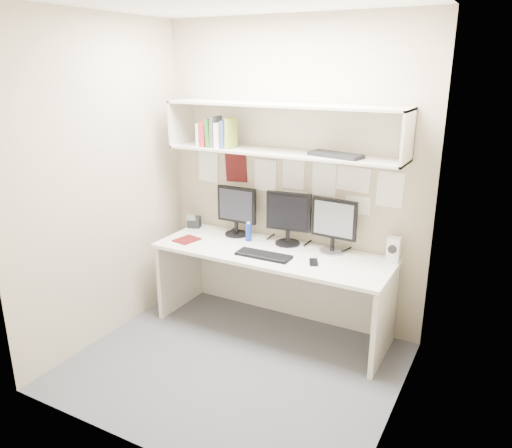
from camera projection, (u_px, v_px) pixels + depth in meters
The scene contains 19 objects.
floor at pixel (234, 366), 3.84m from camera, with size 2.40×2.00×0.01m, color #48484D.
wall_back at pixel (291, 176), 4.28m from camera, with size 2.40×0.02×2.60m, color tan.
wall_front at pixel (132, 248), 2.60m from camera, with size 2.40×0.02×2.60m, color tan.
wall_left at pixel (103, 184), 3.99m from camera, with size 0.02×2.00×2.60m, color tan.
wall_right at pixel (408, 229), 2.90m from camera, with size 0.02×2.00×2.60m, color tan.
desk at pixel (272, 290), 4.27m from camera, with size 2.00×0.70×0.73m.
overhead_hutch at pixel (285, 128), 4.03m from camera, with size 2.00×0.38×0.40m.
pinned_papers at pixel (291, 182), 4.29m from camera, with size 1.92×0.01×0.48m, color white, non-canonical shape.
monitor_left at pixel (237, 209), 4.48m from camera, with size 0.38×0.21×0.44m.
monitor_center at pixel (288, 216), 4.25m from camera, with size 0.39×0.22×0.46m.
monitor_right at pixel (334, 223), 4.07m from camera, with size 0.39×0.21×0.45m.
keyboard at pixel (264, 255), 4.03m from camera, with size 0.45×0.16×0.02m, color black.
mouse at pixel (314, 262), 3.88m from camera, with size 0.06×0.10×0.03m, color black.
speaker at pixel (394, 250), 3.91m from camera, with size 0.10×0.11×0.20m.
blue_bottle at pixel (249, 232), 4.37m from camera, with size 0.06×0.06×0.17m.
maroon_notebook at pixel (187, 240), 4.40m from camera, with size 0.17×0.21×0.01m, color #550E0E.
desk_phone at pixel (194, 222), 4.75m from camera, with size 0.14×0.13×0.14m.
book_stack at pixel (217, 134), 4.22m from camera, with size 0.32×0.16×0.26m.
hutch_tray at pixel (336, 155), 3.80m from camera, with size 0.42×0.16×0.03m, color black.
Camera 1 is at (1.73, -2.84, 2.21)m, focal length 35.00 mm.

